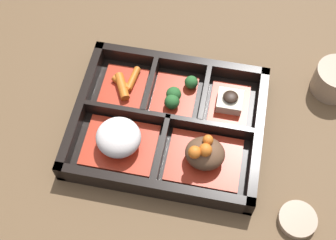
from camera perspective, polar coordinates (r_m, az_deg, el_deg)
The scene contains 10 objects.
ground_plane at distance 0.77m, azimuth -0.00°, elevation -0.94°, with size 3.00×3.00×0.00m, color brown.
bento_base at distance 0.76m, azimuth -0.00°, elevation -0.75°, with size 0.30×0.25×0.01m.
bento_rim at distance 0.75m, azimuth 0.07°, elevation -0.05°, with size 0.30×0.25×0.04m.
bowl_stew at distance 0.71m, azimuth 4.46°, elevation -4.24°, with size 0.11×0.09×0.06m.
bowl_rice at distance 0.72m, azimuth -6.02°, elevation -2.31°, with size 0.11×0.09×0.05m.
bowl_tofu at distance 0.77m, azimuth 7.50°, elevation 2.14°, with size 0.06×0.08×0.03m.
bowl_greens at distance 0.77m, azimuth 1.10°, elevation 2.98°, with size 0.07×0.08×0.03m.
bowl_carrots at distance 0.79m, azimuth -5.42°, elevation 4.20°, with size 0.07×0.08×0.02m.
tea_cup at distance 0.83m, azimuth 19.66°, elevation 4.71°, with size 0.07×0.07×0.05m.
sauce_dish at distance 0.72m, azimuth 15.51°, elevation -11.61°, with size 0.06×0.06×0.01m.
Camera 1 is at (-0.07, 0.37, 0.67)m, focal length 50.00 mm.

